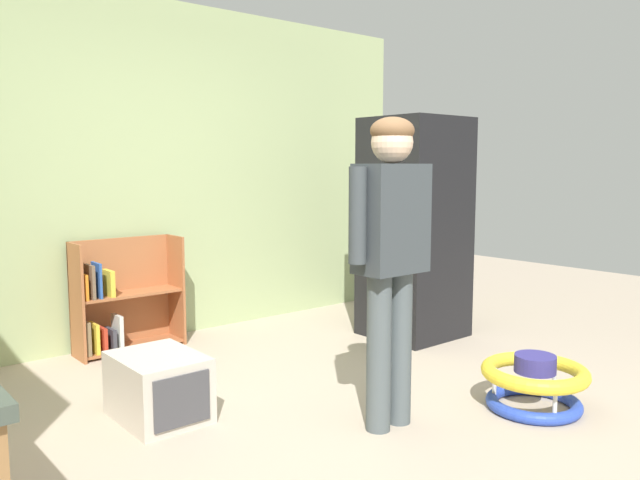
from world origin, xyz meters
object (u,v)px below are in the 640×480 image
object	(u,v)px
refrigerator	(414,228)
bookshelf	(120,303)
pet_carrier	(159,387)
standing_person	(391,242)
baby_walker	(534,383)

from	to	relation	value
refrigerator	bookshelf	size ratio (longest dim) A/B	2.09
bookshelf	pet_carrier	distance (m)	1.45
standing_person	baby_walker	world-z (taller)	standing_person
refrigerator	standing_person	world-z (taller)	refrigerator
standing_person	baby_walker	size ratio (longest dim) A/B	2.72
bookshelf	standing_person	bearing A→B (deg)	-76.89
bookshelf	baby_walker	distance (m)	2.99
pet_carrier	refrigerator	bearing A→B (deg)	6.33
standing_person	baby_walker	xyz separation A→B (m)	(0.81, -0.38, -0.84)
bookshelf	standing_person	xyz separation A→B (m)	(0.53, -2.29, 0.63)
pet_carrier	standing_person	bearing A→B (deg)	-44.86
bookshelf	baby_walker	size ratio (longest dim) A/B	1.41
bookshelf	standing_person	size ratio (longest dim) A/B	0.52
standing_person	pet_carrier	size ratio (longest dim) A/B	2.98
refrigerator	baby_walker	xyz separation A→B (m)	(-0.70, -1.54, -0.73)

